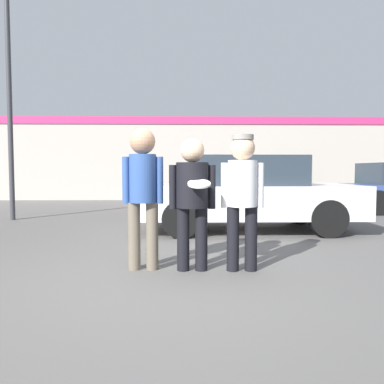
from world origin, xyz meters
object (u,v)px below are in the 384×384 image
person_left (143,186)px  person_middle_with_frisbee (192,192)px  parked_car_near (246,193)px  street_lamp (15,47)px  person_right (242,190)px  shrub (292,188)px

person_left → person_middle_with_frisbee: person_left is taller
person_left → parked_car_near: size_ratio=0.40×
person_middle_with_frisbee → street_lamp: bearing=131.2°
person_middle_with_frisbee → street_lamp: (-4.11, 4.70, 3.20)m
person_right → parked_car_near: person_right is taller
person_middle_with_frisbee → shrub: person_middle_with_frisbee is taller
street_lamp → shrub: street_lamp is taller
person_left → person_middle_with_frisbee: (0.60, -0.06, -0.07)m
shrub → person_left: bearing=-115.4°
parked_car_near → street_lamp: size_ratio=0.62×
person_middle_with_frisbee → person_right: person_right is taller
person_right → parked_car_near: 3.10m
person_left → person_right: bearing=-4.0°
person_middle_with_frisbee → person_right: size_ratio=0.97×
person_left → person_right: size_ratio=1.05×
person_middle_with_frisbee → person_right: (0.60, -0.02, 0.03)m
person_middle_with_frisbee → shrub: 10.80m
person_middle_with_frisbee → street_lamp: 7.02m
person_left → parked_car_near: person_left is taller
person_left → parked_car_near: (1.76, 2.96, -0.27)m
person_right → street_lamp: size_ratio=0.24×
street_lamp → parked_car_near: bearing=-17.7°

